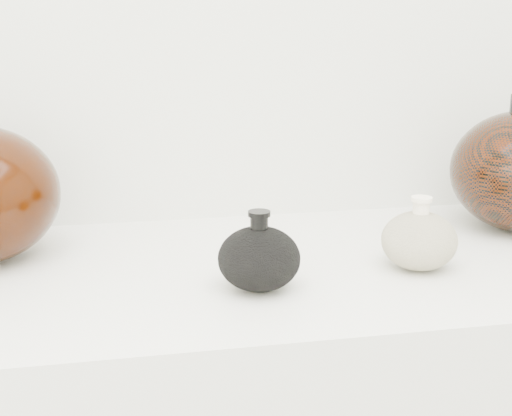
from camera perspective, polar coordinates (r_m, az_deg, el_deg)
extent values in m
cube|color=silver|center=(1.00, -0.02, -5.36)|extent=(1.20, 0.50, 0.03)
ellipsoid|color=black|center=(0.90, 0.25, -4.08)|extent=(0.12, 0.12, 0.08)
cylinder|color=black|center=(0.88, 0.25, -1.21)|extent=(0.03, 0.03, 0.02)
cylinder|color=black|center=(0.88, 0.25, -0.45)|extent=(0.03, 0.03, 0.01)
ellipsoid|color=beige|center=(1.00, 12.92, -2.56)|extent=(0.11, 0.11, 0.08)
cylinder|color=#F2E3C6|center=(0.98, 13.08, 0.01)|extent=(0.02, 0.02, 0.02)
cylinder|color=#F2E3C6|center=(0.98, 13.12, 0.69)|extent=(0.03, 0.03, 0.01)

